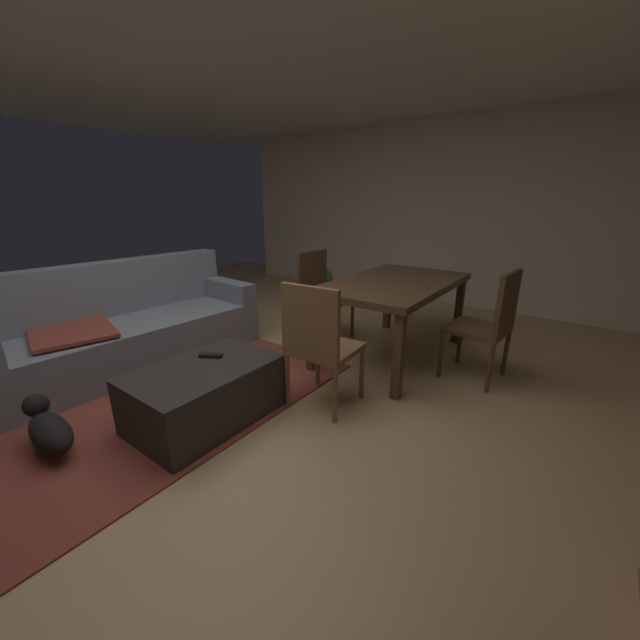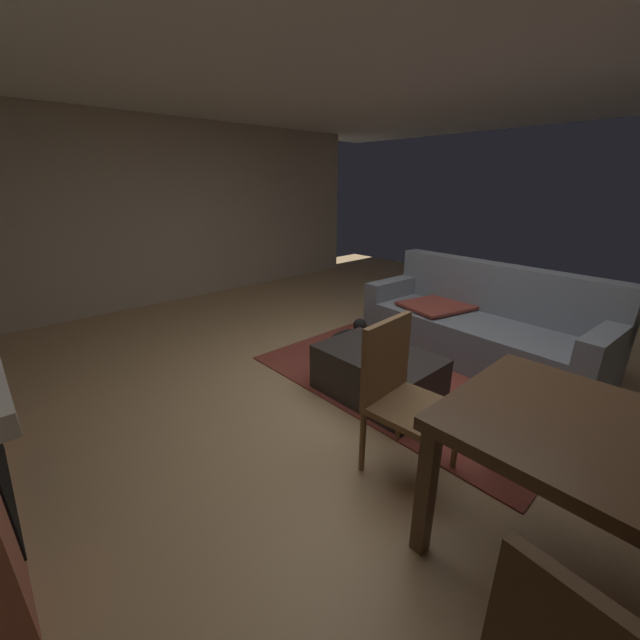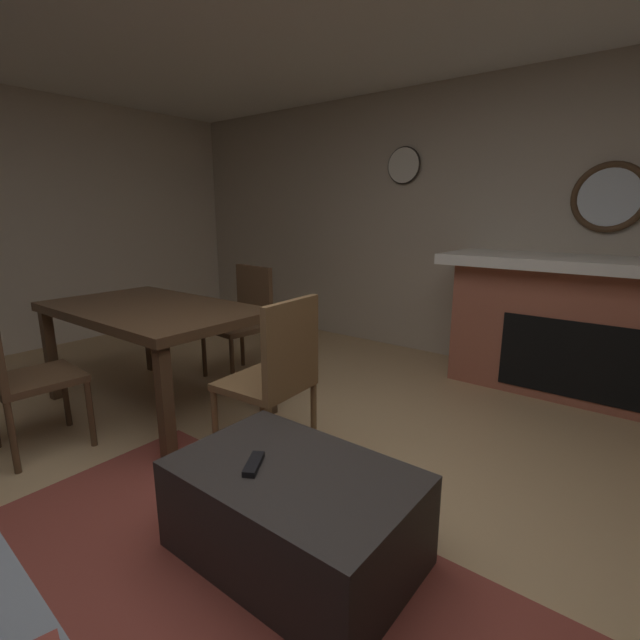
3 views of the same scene
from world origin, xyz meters
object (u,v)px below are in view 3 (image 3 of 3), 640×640
(dining_chair_west, at_px, (276,371))
(fireplace, at_px, (586,328))
(tv_remote, at_px, (254,464))
(dining_chair_south, at_px, (245,315))
(dining_chair_north, at_px, (15,368))
(dining_table, at_px, (152,317))
(wall_clock, at_px, (404,165))
(ottoman_coffee_table, at_px, (294,513))
(round_wall_mirror, at_px, (609,197))

(dining_chair_west, bearing_deg, fireplace, -119.34)
(tv_remote, height_order, dining_chair_south, dining_chair_south)
(dining_chair_north, distance_m, dining_chair_west, 1.47)
(fireplace, height_order, tv_remote, fireplace)
(tv_remote, distance_m, dining_chair_north, 1.66)
(dining_chair_south, bearing_deg, dining_table, 89.42)
(dining_table, relative_size, wall_clock, 4.53)
(dining_chair_north, distance_m, dining_chair_south, 1.72)
(fireplace, height_order, wall_clock, wall_clock)
(dining_table, distance_m, dining_chair_south, 0.87)
(fireplace, relative_size, dining_chair_south, 2.25)
(dining_chair_south, bearing_deg, ottoman_coffee_table, 141.95)
(dining_chair_north, relative_size, wall_clock, 2.67)
(dining_chair_south, relative_size, wall_clock, 2.67)
(ottoman_coffee_table, relative_size, tv_remote, 5.98)
(round_wall_mirror, height_order, dining_table, round_wall_mirror)
(round_wall_mirror, relative_size, tv_remote, 3.27)
(tv_remote, xyz_separation_m, dining_chair_north, (1.64, 0.25, 0.11))
(dining_chair_west, bearing_deg, wall_clock, -77.13)
(dining_table, distance_m, dining_chair_west, 1.19)
(fireplace, relative_size, tv_remote, 13.11)
(round_wall_mirror, relative_size, wall_clock, 1.50)
(tv_remote, relative_size, wall_clock, 0.46)
(dining_chair_north, bearing_deg, dining_table, -90.46)
(dining_chair_south, bearing_deg, wall_clock, -112.27)
(round_wall_mirror, relative_size, dining_chair_south, 0.56)
(dining_chair_south, xyz_separation_m, dining_chair_west, (-1.17, 0.85, 0.00))
(ottoman_coffee_table, xyz_separation_m, dining_chair_west, (0.58, -0.52, 0.32))
(round_wall_mirror, height_order, tv_remote, round_wall_mirror)
(ottoman_coffee_table, distance_m, dining_chair_north, 1.83)
(round_wall_mirror, height_order, dining_chair_south, round_wall_mirror)
(tv_remote, xyz_separation_m, dining_table, (1.63, -0.60, 0.25))
(tv_remote, relative_size, dining_table, 0.10)
(dining_chair_north, xyz_separation_m, wall_clock, (-0.64, -3.25, 1.28))
(ottoman_coffee_table, xyz_separation_m, wall_clock, (1.13, -2.91, 1.61))
(ottoman_coffee_table, bearing_deg, dining_chair_north, 10.86)
(ottoman_coffee_table, distance_m, tv_remote, 0.26)
(wall_clock, bearing_deg, fireplace, 170.57)
(dining_chair_north, distance_m, wall_clock, 3.56)
(tv_remote, bearing_deg, round_wall_mirror, -134.83)
(round_wall_mirror, distance_m, dining_table, 3.46)
(dining_chair_north, height_order, dining_chair_south, same)
(fireplace, relative_size, wall_clock, 6.01)
(fireplace, xyz_separation_m, dining_table, (2.36, 2.11, 0.13))
(round_wall_mirror, bearing_deg, dining_chair_south, 33.10)
(round_wall_mirror, relative_size, dining_chair_north, 0.56)
(ottoman_coffee_table, relative_size, dining_table, 0.60)
(dining_table, height_order, dining_chair_west, dining_chair_west)
(ottoman_coffee_table, bearing_deg, wall_clock, -68.80)
(ottoman_coffee_table, xyz_separation_m, tv_remote, (0.13, 0.09, 0.21))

